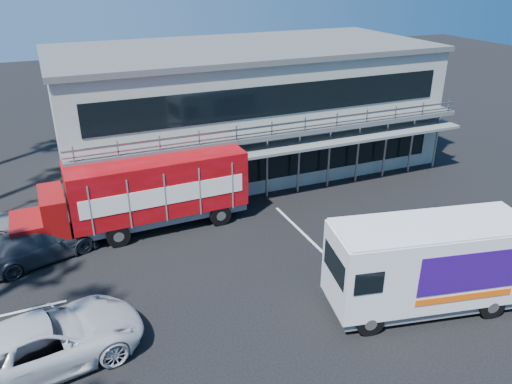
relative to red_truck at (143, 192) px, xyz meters
name	(u,v)px	position (x,y,z in m)	size (l,w,h in m)	color
ground	(320,305)	(4.73, -8.48, -1.96)	(120.00, 120.00, 0.00)	black
building	(244,106)	(7.73, 6.46, 1.69)	(22.40, 12.00, 7.30)	gray
red_truck	(143,192)	(0.00, 0.00, 0.00)	(10.67, 2.80, 3.57)	maroon
white_van	(427,264)	(8.17, -10.02, -0.13)	(7.44, 3.83, 3.47)	silver
parked_car_c	(45,342)	(-4.77, -7.68, -1.11)	(2.84, 6.15, 1.71)	silver
parked_car_d	(39,244)	(-4.77, -0.88, -1.23)	(2.05, 5.04, 1.46)	#2A2F38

